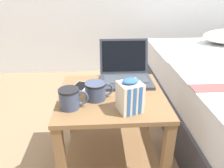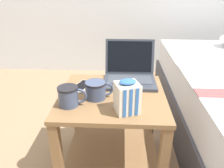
# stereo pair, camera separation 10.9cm
# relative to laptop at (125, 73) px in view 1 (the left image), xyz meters

# --- Properties ---
(ground_plane) EXTENTS (8.00, 8.00, 0.00)m
(ground_plane) POSITION_rel_laptop_xyz_m (-0.09, -0.19, -0.55)
(ground_plane) COLOR #937556
(bedside_table) EXTENTS (0.56, 0.53, 0.50)m
(bedside_table) POSITION_rel_laptop_xyz_m (-0.09, -0.19, -0.23)
(bedside_table) COLOR olive
(bedside_table) RESTS_ON ground_plane
(laptop) EXTENTS (0.30, 0.28, 0.22)m
(laptop) POSITION_rel_laptop_xyz_m (0.00, 0.00, 0.00)
(laptop) COLOR #333842
(laptop) RESTS_ON bedside_table
(mug_front_left) EXTENTS (0.14, 0.11, 0.09)m
(mug_front_left) POSITION_rel_laptop_xyz_m (-0.17, -0.23, 0.00)
(mug_front_left) COLOR #3F4C6B
(mug_front_left) RESTS_ON bedside_table
(mug_front_right) EXTENTS (0.14, 0.10, 0.10)m
(mug_front_right) POSITION_rel_laptop_xyz_m (-0.30, -0.31, 0.01)
(mug_front_right) COLOR #3F4C6B
(mug_front_right) RESTS_ON bedside_table
(snack_bag) EXTENTS (0.13, 0.12, 0.16)m
(snack_bag) POSITION_rel_laptop_xyz_m (-0.02, -0.35, 0.03)
(snack_bag) COLOR silver
(snack_bag) RESTS_ON bedside_table
(cell_phone) EXTENTS (0.13, 0.17, 0.01)m
(cell_phone) POSITION_rel_laptop_xyz_m (-0.27, -0.10, -0.04)
(cell_phone) COLOR #B7BABC
(cell_phone) RESTS_ON bedside_table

